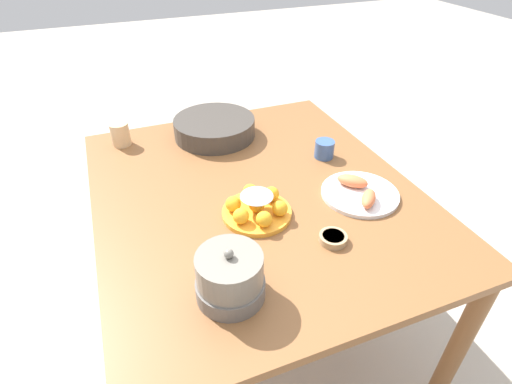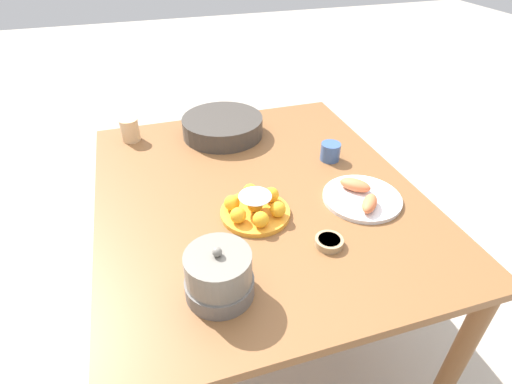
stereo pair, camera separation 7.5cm
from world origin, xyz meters
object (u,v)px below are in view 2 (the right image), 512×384
object	(u,v)px
dining_table	(257,210)
cup_far	(130,130)
serving_bowl	(223,126)
sauce_bowl	(329,242)
seafood_platter	(362,196)
warming_pot	(219,275)
cup_near	(330,152)
cake_plate	(255,208)

from	to	relation	value
dining_table	cup_far	world-z (taller)	cup_far
dining_table	serving_bowl	bearing A→B (deg)	2.26
sauce_bowl	seafood_platter	xyz separation A→B (m)	(0.16, -0.20, 0.00)
seafood_platter	warming_pot	distance (m)	0.59
dining_table	warming_pot	size ratio (longest dim) A/B	7.17
serving_bowl	sauce_bowl	xyz separation A→B (m)	(-0.75, -0.13, -0.03)
cup_near	warming_pot	xyz separation A→B (m)	(-0.51, 0.55, 0.03)
dining_table	cup_far	size ratio (longest dim) A/B	13.33
cake_plate	seafood_platter	distance (m)	0.36
cake_plate	seafood_platter	world-z (taller)	cake_plate
dining_table	warming_pot	bearing A→B (deg)	151.07
dining_table	sauce_bowl	distance (m)	0.36
seafood_platter	cup_near	world-z (taller)	cup_near
serving_bowl	cup_near	size ratio (longest dim) A/B	4.54
dining_table	serving_bowl	xyz separation A→B (m)	(0.43, 0.02, 0.13)
sauce_bowl	warming_pot	distance (m)	0.35
seafood_platter	cup_far	world-z (taller)	cup_far
cake_plate	cup_near	world-z (taller)	cake_plate
sauce_bowl	cup_far	distance (m)	0.96
cup_near	seafood_platter	bearing A→B (deg)	177.11
dining_table	serving_bowl	distance (m)	0.45
warming_pot	dining_table	bearing A→B (deg)	-28.93
sauce_bowl	cup_near	distance (m)	0.48
serving_bowl	cake_plate	bearing A→B (deg)	177.09
dining_table	sauce_bowl	world-z (taller)	sauce_bowl
warming_pot	cup_near	bearing A→B (deg)	-47.07
serving_bowl	cup_far	xyz separation A→B (m)	(0.07, 0.37, 0.00)
serving_bowl	seafood_platter	bearing A→B (deg)	-150.56
serving_bowl	cup_near	world-z (taller)	serving_bowl
cup_near	sauce_bowl	bearing A→B (deg)	154.05
cake_plate	sauce_bowl	world-z (taller)	cake_plate
sauce_bowl	cup_near	world-z (taller)	cup_near
cup_near	cup_far	bearing A→B (deg)	61.82
seafood_platter	cup_far	xyz separation A→B (m)	(0.65, 0.71, 0.03)
serving_bowl	cup_far	bearing A→B (deg)	79.85
serving_bowl	warming_pot	distance (m)	0.85
seafood_platter	cup_far	distance (m)	0.96
cake_plate	warming_pot	distance (m)	0.33
dining_table	cake_plate	bearing A→B (deg)	160.67
seafood_platter	cup_far	bearing A→B (deg)	47.17
dining_table	cake_plate	size ratio (longest dim) A/B	5.67
cake_plate	seafood_platter	bearing A→B (deg)	-94.59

